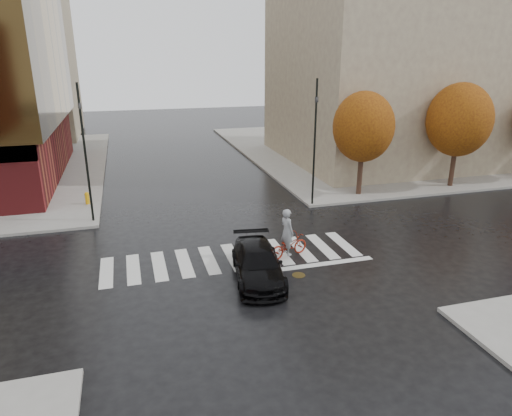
{
  "coord_description": "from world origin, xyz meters",
  "views": [
    {
      "loc": [
        -4.22,
        -17.95,
        8.8
      ],
      "look_at": [
        1.3,
        1.22,
        2.0
      ],
      "focal_mm": 32.0,
      "sensor_mm": 36.0,
      "label": 1
    }
  ],
  "objects": [
    {
      "name": "traffic_light_ne",
      "position": [
        6.3,
        6.3,
        4.32
      ],
      "size": [
        0.21,
        0.22,
        7.32
      ],
      "rotation": [
        0.0,
        0.0,
        3.51
      ],
      "color": "black",
      "rests_on": "sidewalk_ne"
    },
    {
      "name": "cyclist",
      "position": [
        2.41,
        -0.12,
        0.78
      ],
      "size": [
        2.13,
        1.32,
        2.29
      ],
      "rotation": [
        0.0,
        0.0,
        1.9
      ],
      "color": "maroon",
      "rests_on": "ground"
    },
    {
      "name": "tree_ne_b",
      "position": [
        17.0,
        7.4,
        4.62
      ],
      "size": [
        4.2,
        4.2,
        6.89
      ],
      "color": "#332016",
      "rests_on": "sidewalk_ne"
    },
    {
      "name": "traffic_light_nw",
      "position": [
        -6.3,
        6.92,
        4.29
      ],
      "size": [
        0.2,
        0.17,
        7.27
      ],
      "rotation": [
        0.0,
        0.0,
        -1.45
      ],
      "color": "black",
      "rests_on": "sidewalk_nw"
    },
    {
      "name": "ground",
      "position": [
        0.0,
        0.0,
        0.0
      ],
      "size": [
        120.0,
        120.0,
        0.0
      ],
      "primitive_type": "plane",
      "color": "black",
      "rests_on": "ground"
    },
    {
      "name": "crosswalk",
      "position": [
        0.0,
        0.5,
        0.01
      ],
      "size": [
        12.0,
        3.0,
        0.01
      ],
      "primitive_type": "cube",
      "color": "silver",
      "rests_on": "ground"
    },
    {
      "name": "sedan",
      "position": [
        0.5,
        -1.8,
        0.67
      ],
      "size": [
        2.53,
        4.85,
        1.34
      ],
      "primitive_type": "imported",
      "rotation": [
        0.0,
        0.0,
        -0.15
      ],
      "color": "black",
      "rests_on": "ground"
    },
    {
      "name": "building_ne_tan",
      "position": [
        17.0,
        17.0,
        9.15
      ],
      "size": [
        16.0,
        16.0,
        18.0
      ],
      "primitive_type": "cube",
      "color": "gray",
      "rests_on": "sidewalk_ne"
    },
    {
      "name": "sidewalk_ne",
      "position": [
        21.0,
        21.0,
        0.07
      ],
      "size": [
        30.0,
        30.0,
        0.15
      ],
      "primitive_type": "cube",
      "color": "gray",
      "rests_on": "ground"
    },
    {
      "name": "tree_ne_a",
      "position": [
        10.0,
        7.4,
        4.46
      ],
      "size": [
        3.8,
        3.8,
        6.5
      ],
      "color": "#332016",
      "rests_on": "sidewalk_ne"
    },
    {
      "name": "manhole",
      "position": [
        2.23,
        -2.0,
        0.01
      ],
      "size": [
        0.61,
        0.61,
        0.01
      ],
      "primitive_type": "cylinder",
      "rotation": [
        0.0,
        0.0,
        0.11
      ],
      "color": "#4F401C",
      "rests_on": "ground"
    },
    {
      "name": "fire_hydrant",
      "position": [
        -6.76,
        10.0,
        0.56
      ],
      "size": [
        0.27,
        0.27,
        0.75
      ],
      "color": "#E6A20D",
      "rests_on": "sidewalk_nw"
    }
  ]
}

